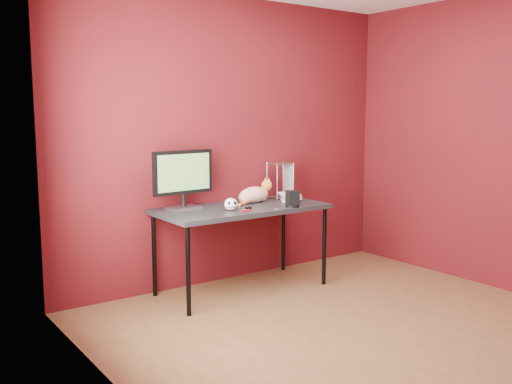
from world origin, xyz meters
TOP-DOWN VIEW (x-y plane):
  - room at (0.00, 0.00)m, footprint 3.52×3.52m
  - desk at (-0.15, 1.37)m, footprint 1.50×0.70m
  - monitor at (-0.62, 1.56)m, footprint 0.57×0.21m
  - cat at (0.07, 1.49)m, footprint 0.45×0.21m
  - skull_mug at (-0.34, 1.25)m, footprint 0.11×0.12m
  - speaker at (0.19, 1.10)m, footprint 0.12×0.12m
  - book_stack at (0.32, 1.41)m, footprint 0.25×0.26m
  - wire_rack at (0.43, 1.58)m, footprint 0.21×0.17m
  - pocket_knife at (-0.26, 1.14)m, footprint 0.08×0.02m
  - black_gadget at (-0.19, 1.22)m, footprint 0.05×0.03m
  - washer at (0.01, 1.08)m, footprint 0.05×0.05m

SIDE VIEW (x-z plane):
  - desk at x=-0.15m, z-range 0.32..1.07m
  - washer at x=0.01m, z-range 0.75..0.75m
  - pocket_knife at x=-0.26m, z-range 0.75..0.76m
  - black_gadget at x=-0.19m, z-range 0.75..0.77m
  - skull_mug at x=-0.34m, z-range 0.75..0.86m
  - speaker at x=0.19m, z-range 0.75..0.89m
  - cat at x=0.07m, z-range 0.72..0.93m
  - wire_rack at x=0.43m, z-range 0.75..1.09m
  - monitor at x=-0.62m, z-range 0.78..1.28m
  - book_stack at x=0.32m, z-range 0.75..1.59m
  - room at x=0.00m, z-range 0.14..2.75m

